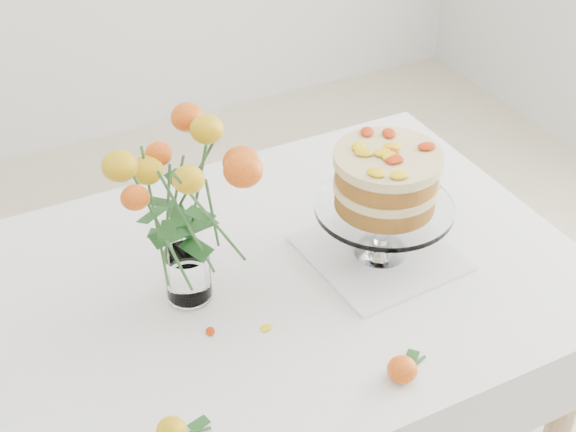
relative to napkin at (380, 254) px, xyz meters
name	(u,v)px	position (x,y,z in m)	size (l,w,h in m)	color
table	(246,312)	(-0.30, 0.05, -0.09)	(1.43, 0.93, 0.76)	tan
napkin	(380,254)	(0.00, 0.00, 0.00)	(0.30, 0.30, 0.01)	silver
cake_stand	(386,185)	(0.00, 0.00, 0.18)	(0.29, 0.29, 0.26)	white
rose_vase	(180,189)	(-0.42, 0.06, 0.26)	(0.37, 0.37, 0.46)	white
loose_rose_near	(172,430)	(-0.57, -0.26, 0.02)	(0.09, 0.05, 0.04)	gold
loose_rose_far	(402,369)	(-0.15, -0.32, 0.02)	(0.10, 0.06, 0.05)	red
stray_petal_a	(210,332)	(-0.42, -0.05, 0.00)	(0.03, 0.02, 0.00)	yellow
stray_petal_b	(266,328)	(-0.32, -0.09, 0.00)	(0.03, 0.02, 0.00)	yellow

